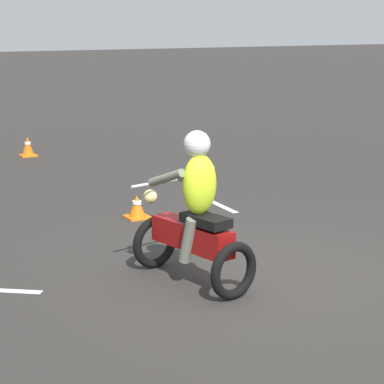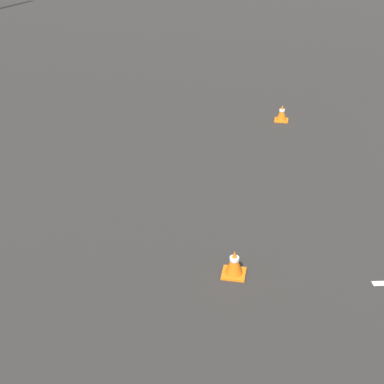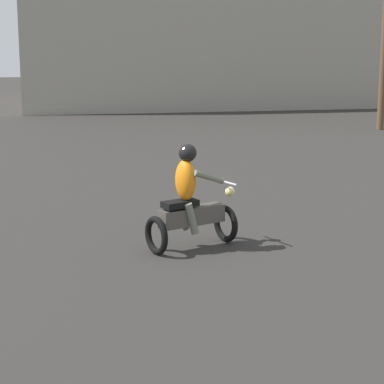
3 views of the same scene
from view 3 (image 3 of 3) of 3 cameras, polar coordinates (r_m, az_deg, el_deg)
The scene contains 2 objects.
motorcycle_rider_background at distance 11.60m, azimuth -0.14°, elevation -0.86°, with size 1.54×1.11×1.66m.
building_backdrop at distance 38.39m, azimuth 8.07°, elevation 14.27°, with size 26.64×11.10×9.66m, color gray.
Camera 3 is at (-7.84, 2.69, 3.34)m, focal length 70.00 mm.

